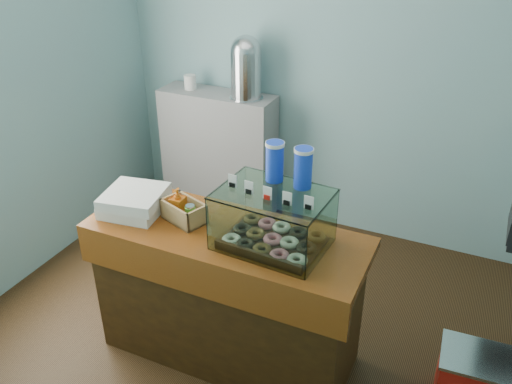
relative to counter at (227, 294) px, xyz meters
The scene contains 9 objects.
ground 0.52m from the counter, 90.00° to the left, with size 3.50×3.50×0.00m, color black.
room_shell 1.27m from the counter, 84.37° to the left, with size 3.54×3.04×2.82m.
counter is the anchor object (origin of this frame).
back_shelf 1.82m from the counter, 119.76° to the left, with size 1.00×0.32×1.10m, color gray.
display_case 0.68m from the counter, ahead, with size 0.60×0.45×0.53m.
condiment_crate 0.58m from the counter, behind, with size 0.29×0.23×0.19m.
pastry_boxes 0.78m from the counter, behind, with size 0.39×0.39×0.13m.
coffee_urn 1.91m from the counter, 111.64° to the left, with size 0.27×0.27×0.50m.
red_cooler 1.46m from the counter, ahead, with size 0.43×0.34×0.36m.
Camera 1 is at (1.21, -2.48, 2.54)m, focal length 38.00 mm.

